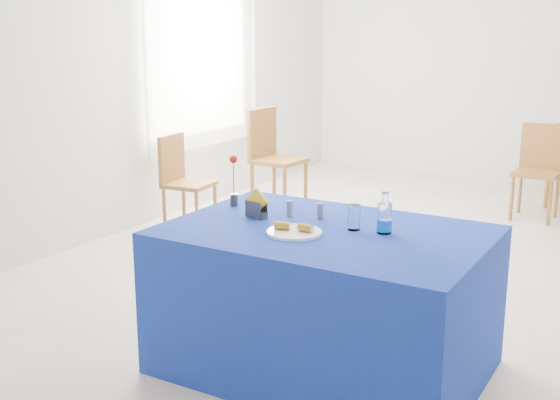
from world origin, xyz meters
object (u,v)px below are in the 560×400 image
Objects in this scene: chair_win_b at (271,152)px; chair_win_a at (181,176)px; plate at (294,232)px; blue_table at (325,300)px; chair_bg_left at (539,164)px; water_bottle at (384,219)px.

chair_win_a is at bearing 168.48° from chair_win_b.
plate is at bearing -137.38° from chair_win_a.
chair_win_b reaches higher than blue_table.
chair_win_b is (-2.00, 2.78, 0.20)m from blue_table.
plate is at bearing -143.73° from chair_win_b.
chair_bg_left reaches higher than blue_table.
chair_bg_left is 3.34m from chair_win_a.
water_bottle reaches higher than plate.
water_bottle reaches higher than chair_win_a.
chair_bg_left is (0.34, 3.76, 0.13)m from blue_table.
chair_win_b is (-1.90, 2.93, -0.19)m from plate.
water_bottle is 0.22× the size of chair_win_b.
chair_bg_left is (0.07, 3.67, -0.32)m from water_bottle.
water_bottle is 3.69m from chair_bg_left.
blue_table is 0.54m from water_bottle.
chair_bg_left is at bearing -58.97° from chair_win_a.
chair_win_a is 0.85× the size of chair_win_b.
chair_win_a reaches higher than plate.
blue_table is (0.10, 0.15, -0.39)m from plate.
plate is 1.29× the size of water_bottle.
plate is at bearing -96.11° from chair_bg_left.
chair_win_a is 1.11m from chair_win_b.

